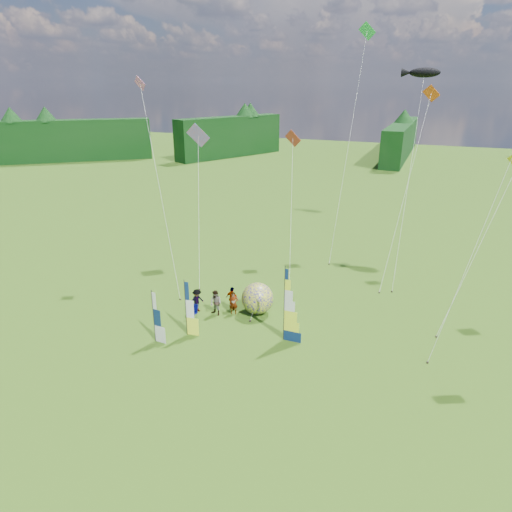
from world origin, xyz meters
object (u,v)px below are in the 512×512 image
at_px(bol_inflatable, 257,298).
at_px(camp_chair, 192,312).
at_px(side_banner_far, 154,317).
at_px(spectator_a, 234,303).
at_px(spectator_c, 197,301).
at_px(spectator_d, 232,299).
at_px(side_banner_left, 186,309).
at_px(kite_whale, 411,166).
at_px(spectator_b, 216,303).
at_px(feather_banner_main, 284,305).

relative_size(bol_inflatable, camp_chair, 2.13).
relative_size(side_banner_far, spectator_a, 2.07).
relative_size(spectator_c, spectator_d, 0.98).
bearing_deg(bol_inflatable, side_banner_far, -127.82).
xyz_separation_m(side_banner_left, spectator_a, (1.67, 3.80, -1.08)).
xyz_separation_m(spectator_d, kite_whale, (10.45, 13.92, 8.15)).
distance_m(spectator_c, kite_whale, 21.39).
xyz_separation_m(spectator_b, spectator_c, (-1.47, -0.10, -0.05)).
height_order(feather_banner_main, side_banner_far, feather_banner_main).
height_order(spectator_b, camp_chair, spectator_b).
relative_size(spectator_b, kite_whale, 0.10).
bearing_deg(spectator_c, bol_inflatable, -50.85).
xyz_separation_m(bol_inflatable, spectator_a, (-1.54, -0.77, -0.31)).
xyz_separation_m(side_banner_left, kite_whale, (11.79, 18.23, 7.13)).
relative_size(side_banner_far, spectator_b, 1.87).
bearing_deg(spectator_a, side_banner_far, -142.61).
height_order(spectator_a, kite_whale, kite_whale).
relative_size(spectator_b, camp_chair, 1.73).
xyz_separation_m(bol_inflatable, spectator_c, (-4.13, -1.47, -0.27)).
xyz_separation_m(spectator_a, camp_chair, (-2.38, -1.84, -0.31)).
bearing_deg(spectator_d, side_banner_left, 83.18).
xyz_separation_m(bol_inflatable, spectator_b, (-2.67, -1.38, -0.22)).
distance_m(feather_banner_main, camp_chair, 7.16).
relative_size(feather_banner_main, spectator_d, 2.76).
height_order(side_banner_left, bol_inflatable, side_banner_left).
bearing_deg(spectator_b, kite_whale, 70.13).
relative_size(feather_banner_main, bol_inflatable, 2.17).
xyz_separation_m(spectator_a, kite_whale, (10.12, 14.44, 8.21)).
height_order(camp_chair, kite_whale, kite_whale).
bearing_deg(spectator_c, feather_banner_main, -80.95).
distance_m(side_banner_far, spectator_d, 6.51).
xyz_separation_m(spectator_d, camp_chair, (-2.05, -2.36, -0.37)).
relative_size(bol_inflatable, spectator_c, 1.31).
bearing_deg(side_banner_left, feather_banner_main, 9.64).
relative_size(side_banner_left, camp_chair, 3.54).
relative_size(spectator_c, kite_whale, 0.10).
height_order(spectator_c, kite_whale, kite_whale).
xyz_separation_m(spectator_c, camp_chair, (0.21, -1.14, -0.34)).
bearing_deg(side_banner_left, kite_whale, 50.63).
xyz_separation_m(feather_banner_main, spectator_c, (-7.09, 1.31, -1.63)).
relative_size(side_banner_far, spectator_d, 1.93).
bearing_deg(side_banner_left, camp_chair, 103.63).
xyz_separation_m(spectator_a, spectator_c, (-2.59, -0.70, 0.04)).
xyz_separation_m(camp_chair, kite_whale, (12.51, 16.28, 8.51)).
distance_m(side_banner_left, spectator_d, 4.63).
xyz_separation_m(feather_banner_main, spectator_a, (-4.50, 2.01, -1.67)).
distance_m(side_banner_left, spectator_a, 4.28).
bearing_deg(kite_whale, side_banner_left, -138.99).
bearing_deg(spectator_d, camp_chair, 59.40).
distance_m(feather_banner_main, spectator_c, 7.39).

